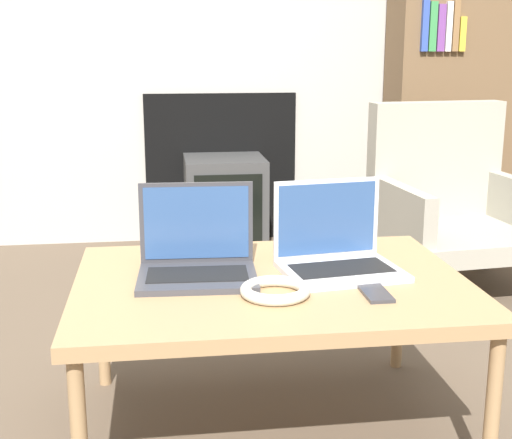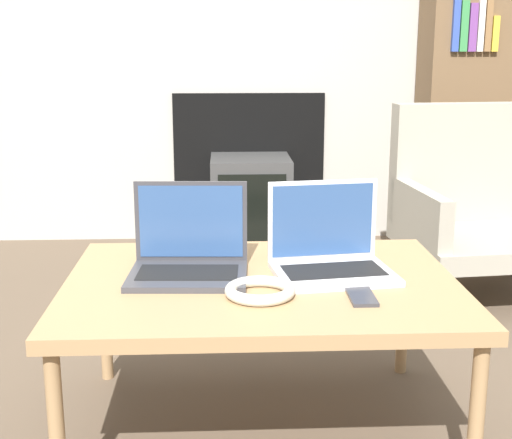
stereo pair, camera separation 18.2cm
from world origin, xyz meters
name	(u,v)px [view 1 (the left image)]	position (x,y,z in m)	size (l,w,h in m)	color
table	(271,291)	(0.00, 0.17, 0.40)	(1.02, 0.75, 0.43)	#9E7A51
laptop_left	(197,256)	(-0.19, 0.23, 0.48)	(0.32, 0.25, 0.24)	#38383D
laptop_right	(336,251)	(0.19, 0.23, 0.48)	(0.34, 0.28, 0.24)	silver
headphones	(275,290)	(-0.01, 0.05, 0.45)	(0.17, 0.17, 0.03)	beige
phone	(375,293)	(0.23, 0.02, 0.44)	(0.06, 0.13, 0.01)	#333338
tv	(225,204)	(0.04, 1.97, 0.24)	(0.40, 0.40, 0.48)	#383838
armchair	(449,199)	(0.96, 1.31, 0.38)	(0.67, 0.67, 0.79)	gray
bookshelf	(453,69)	(1.24, 2.02, 0.91)	(0.64, 0.32, 1.82)	brown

